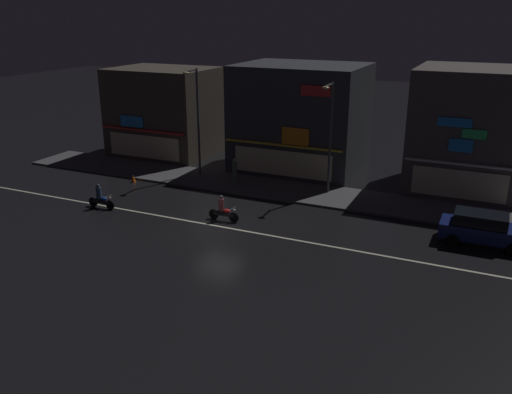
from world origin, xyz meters
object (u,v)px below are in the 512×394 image
Objects in this scene: motorcycle_following at (100,198)px; traffic_cone at (133,178)px; pedestrian_on_sidewalk at (235,172)px; streetlamp_mid at (330,130)px; motorcycle_lead at (223,210)px; parked_car_near_kerb at (483,228)px; streetlamp_west at (196,114)px.

motorcycle_following is 5.28m from traffic_cone.
pedestrian_on_sidewalk is 7.31m from traffic_cone.
motorcycle_lead is at bearing -120.80° from streetlamp_mid.
parked_car_near_kerb is (15.87, -3.22, -0.16)m from pedestrian_on_sidewalk.
traffic_cone is (-22.86, 1.20, -0.59)m from parked_car_near_kerb.
pedestrian_on_sidewalk reaches higher than motorcycle_following.
streetlamp_west reaches higher than motorcycle_following.
parked_car_near_kerb reaches higher than motorcycle_lead.
streetlamp_mid is 8.77m from motorcycle_lead.
streetlamp_mid is 14.16m from traffic_cone.
parked_car_near_kerb is at bearing -3.01° from traffic_cone.
motorcycle_following is at bearing -104.22° from streetlamp_west.
pedestrian_on_sidewalk is 0.44× the size of parked_car_near_kerb.
motorcycle_lead is at bearing -176.40° from motorcycle_following.
streetlamp_mid is at bearing -151.23° from motorcycle_following.
parked_car_near_kerb is at bearing -175.26° from motorcycle_following.
streetlamp_mid is 1.66× the size of parked_car_near_kerb.
motorcycle_following is at bearing 10.24° from parked_car_near_kerb.
pedestrian_on_sidewalk is at bearing -17.68° from streetlamp_west.
parked_car_near_kerb is 21.82m from motorcycle_following.
streetlamp_west reaches higher than streetlamp_mid.
pedestrian_on_sidewalk is at bearing 16.11° from traffic_cone.
motorcycle_following is (-11.84, -8.07, -3.72)m from streetlamp_mid.
motorcycle_lead is at bearing -50.78° from streetlamp_west.
motorcycle_lead is 1.00× the size of motorcycle_following.
motorcycle_lead is 3.45× the size of traffic_cone.
parked_car_near_kerb is (19.39, -4.34, -3.69)m from streetlamp_west.
motorcycle_following is at bearing -145.73° from streetlamp_mid.
pedestrian_on_sidewalk reaches higher than traffic_cone.
traffic_cone is (-6.99, -2.02, -0.75)m from pedestrian_on_sidewalk.
pedestrian_on_sidewalk is 0.99× the size of motorcycle_lead.
streetlamp_west reaches higher than pedestrian_on_sidewalk.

